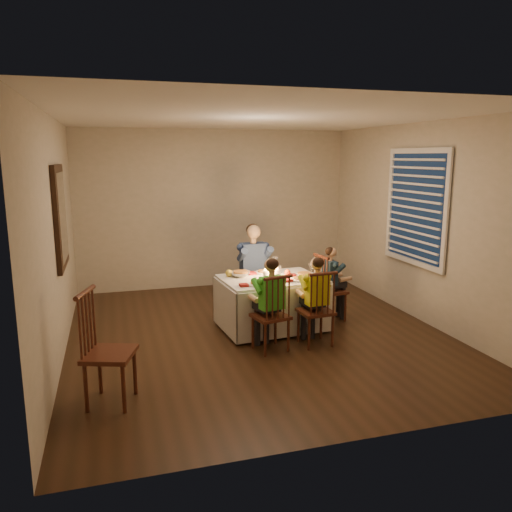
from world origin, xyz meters
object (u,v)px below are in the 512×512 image
object	(u,v)px
chair_adult	(254,312)
child_teal	(330,319)
chair_near_left	(270,350)
serving_bowl	(241,274)
dining_table	(272,292)
adult	(254,312)
chair_extra	(113,402)
chair_near_right	(315,344)
chair_end	(330,319)
child_green	(270,350)
child_yellow	(315,344)

from	to	relation	value
chair_adult	child_teal	world-z (taller)	child_teal
chair_near_left	serving_bowl	size ratio (longest dim) A/B	3.85
dining_table	adult	bearing A→B (deg)	87.15
chair_extra	serving_bowl	world-z (taller)	serving_bowl
adult	child_teal	distance (m)	1.09
adult	chair_near_right	bearing A→B (deg)	-78.96
chair_end	child_teal	xyz separation A→B (m)	(0.00, 0.00, 0.00)
adult	chair_extra	bearing A→B (deg)	-134.23
adult	child_teal	bearing A→B (deg)	-37.65
adult	child_green	bearing A→B (deg)	-101.23
chair_near_right	child_yellow	distance (m)	0.00
dining_table	chair_adult	xyz separation A→B (m)	(-0.03, 0.72, -0.47)
adult	chair_adult	bearing A→B (deg)	0.00
chair_near_left	dining_table	bearing A→B (deg)	-121.59
chair_near_left	chair_end	world-z (taller)	same
chair_extra	adult	size ratio (longest dim) A/B	0.83
child_green	child_teal	bearing A→B (deg)	-156.52
chair_end	serving_bowl	distance (m)	1.40
child_green	serving_bowl	world-z (taller)	serving_bowl
chair_adult	child_teal	distance (m)	1.09
chair_extra	dining_table	bearing A→B (deg)	-34.61
chair_extra	child_yellow	xyz separation A→B (m)	(2.29, 0.81, 0.00)
dining_table	child_green	distance (m)	0.88
chair_adult	chair_extra	size ratio (longest dim) A/B	0.87
chair_extra	chair_near_right	bearing A→B (deg)	-52.14
adult	serving_bowl	xyz separation A→B (m)	(-0.33, -0.54, 0.69)
child_teal	serving_bowl	bearing A→B (deg)	78.19
chair_adult	adult	size ratio (longest dim) A/B	0.72
child_yellow	child_teal	distance (m)	0.95
chair_end	child_green	distance (m)	1.36
adult	child_green	world-z (taller)	adult
chair_adult	child_green	distance (m)	1.44
serving_bowl	chair_adult	bearing A→B (deg)	58.81
chair_end	child_yellow	world-z (taller)	child_yellow
chair_near_left	child_yellow	bearing A→B (deg)	169.79
child_yellow	serving_bowl	bearing A→B (deg)	-55.97
chair_end	chair_extra	bearing A→B (deg)	111.00
chair_near_right	chair_end	xyz separation A→B (m)	(0.55, 0.78, 0.00)
dining_table	adult	world-z (taller)	dining_table
chair_extra	adult	xyz separation A→B (m)	(1.95, 2.21, 0.00)
chair_near_right	serving_bowl	bearing A→B (deg)	-55.97
chair_end	child_green	bearing A→B (deg)	117.92
chair_near_left	child_green	size ratio (longest dim) A/B	0.84
chair_adult	chair_end	bearing A→B (deg)	-37.65
chair_adult	child_green	world-z (taller)	child_green
chair_near_right	chair_extra	bearing A→B (deg)	15.23
adult	child_teal	xyz separation A→B (m)	(0.89, -0.62, 0.00)
chair_near_right	child_teal	bearing A→B (deg)	-129.10
chair_adult	serving_bowl	xyz separation A→B (m)	(-0.33, -0.54, 0.69)
chair_adult	chair_near_right	size ratio (longest dim) A/B	1.00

